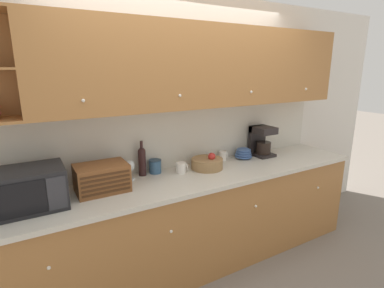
{
  "coord_description": "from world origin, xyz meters",
  "views": [
    {
      "loc": [
        -1.38,
        -2.59,
        1.91
      ],
      "look_at": [
        0.0,
        -0.23,
        1.21
      ],
      "focal_mm": 28.0,
      "sensor_mm": 36.0,
      "label": 1
    }
  ],
  "objects": [
    {
      "name": "mug_blue_second",
      "position": [
        -0.11,
        -0.21,
        0.99
      ],
      "size": [
        0.11,
        0.09,
        0.1
      ],
      "color": "silver",
      "rests_on": "counter_unit"
    },
    {
      "name": "bread_box",
      "position": [
        -0.86,
        -0.26,
        1.05
      ],
      "size": [
        0.41,
        0.28,
        0.23
      ],
      "color": "brown",
      "rests_on": "counter_unit"
    },
    {
      "name": "counter_unit",
      "position": [
        0.0,
        -0.33,
        0.47
      ],
      "size": [
        3.58,
        0.69,
        0.94
      ],
      "color": "#A36B38",
      "rests_on": "ground_plane"
    },
    {
      "name": "bowl_stack_on_counter",
      "position": [
        0.71,
        -0.13,
        0.99
      ],
      "size": [
        0.19,
        0.19,
        0.12
      ],
      "color": "#3D5B93",
      "rests_on": "counter_unit"
    },
    {
      "name": "backsplash_panel",
      "position": [
        0.0,
        -0.01,
        1.24
      ],
      "size": [
        3.56,
        0.01,
        0.61
      ],
      "color": "beige",
      "rests_on": "counter_unit"
    },
    {
      "name": "fruit_basket",
      "position": [
        0.18,
        -0.22,
        0.99
      ],
      "size": [
        0.31,
        0.31,
        0.16
      ],
      "color": "#937047",
      "rests_on": "counter_unit"
    },
    {
      "name": "wine_bottle",
      "position": [
        -0.45,
        -0.08,
        1.08
      ],
      "size": [
        0.07,
        0.07,
        0.33
      ],
      "color": "black",
      "rests_on": "counter_unit"
    },
    {
      "name": "wine_glass",
      "position": [
        -0.58,
        -0.14,
        1.06
      ],
      "size": [
        0.08,
        0.08,
        0.18
      ],
      "color": "silver",
      "rests_on": "counter_unit"
    },
    {
      "name": "mug",
      "position": [
        0.47,
        -0.08,
        0.99
      ],
      "size": [
        0.1,
        0.09,
        0.1
      ],
      "color": "silver",
      "rests_on": "counter_unit"
    },
    {
      "name": "coffee_maker",
      "position": [
        0.97,
        -0.14,
        1.11
      ],
      "size": [
        0.21,
        0.25,
        0.33
      ],
      "color": "black",
      "rests_on": "counter_unit"
    },
    {
      "name": "upper_cabinets",
      "position": [
        0.17,
        -0.17,
        1.92
      ],
      "size": [
        3.56,
        0.35,
        0.74
      ],
      "color": "#A36B38",
      "rests_on": "backsplash_panel"
    },
    {
      "name": "microwave",
      "position": [
        -1.42,
        -0.31,
        1.08
      ],
      "size": [
        0.55,
        0.37,
        0.29
      ],
      "color": "black",
      "rests_on": "counter_unit"
    },
    {
      "name": "storage_canister",
      "position": [
        -0.32,
        -0.08,
        1.0
      ],
      "size": [
        0.12,
        0.12,
        0.13
      ],
      "color": "#33567A",
      "rests_on": "counter_unit"
    },
    {
      "name": "wall_back",
      "position": [
        0.0,
        0.03,
        1.3
      ],
      "size": [
        5.96,
        0.06,
        2.6
      ],
      "color": "silver",
      "rests_on": "ground_plane"
    },
    {
      "name": "ground_plane",
      "position": [
        0.0,
        0.0,
        0.0
      ],
      "size": [
        24.0,
        24.0,
        0.0
      ],
      "primitive_type": "plane",
      "color": "slate"
    }
  ]
}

